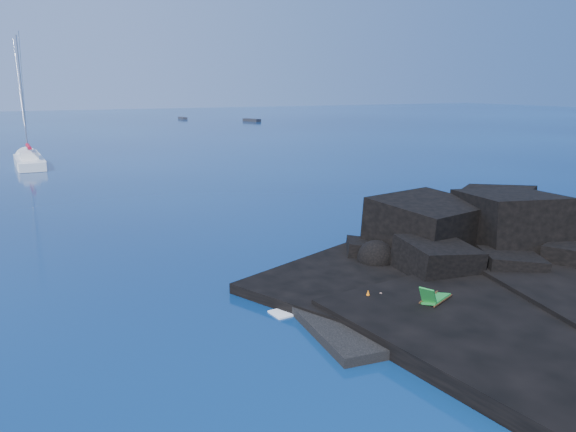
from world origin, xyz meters
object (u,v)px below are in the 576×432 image
at_px(marker_cone, 368,296).
at_px(distant_boat_a, 183,119).
at_px(sailboat, 30,166).
at_px(deck_chair, 436,294).
at_px(distant_boat_b, 252,121).
at_px(sunbather, 374,299).

xyz_separation_m(marker_cone, distant_boat_a, (30.12, 127.54, -0.60)).
distance_m(sailboat, deck_chair, 52.94).
height_order(deck_chair, distant_boat_a, deck_chair).
distance_m(deck_chair, distant_boat_b, 119.29).
xyz_separation_m(deck_chair, marker_cone, (-1.99, 1.62, -0.31)).
xyz_separation_m(sunbather, marker_cone, (-0.14, 0.23, 0.07)).
height_order(marker_cone, distant_boat_a, marker_cone).
relative_size(distant_boat_a, distant_boat_b, 0.83).
relative_size(sailboat, sunbather, 7.91).
distance_m(sunbather, distant_boat_a, 131.24).
bearing_deg(marker_cone, sunbather, -58.94).
relative_size(deck_chair, marker_cone, 3.29).
relative_size(sailboat, distant_boat_b, 2.75).
xyz_separation_m(deck_chair, sunbather, (-1.85, 1.38, -0.38)).
bearing_deg(sailboat, distant_boat_a, 61.62).
xyz_separation_m(sailboat, distant_boat_a, (39.96, 77.56, 0.00)).
bearing_deg(marker_cone, deck_chair, -39.16).
bearing_deg(sunbather, deck_chair, -60.61).
distance_m(marker_cone, distant_boat_b, 118.47).
distance_m(sunbather, marker_cone, 0.28).
height_order(distant_boat_a, distant_boat_b, distant_boat_b).
bearing_deg(sunbather, distant_boat_b, 45.36).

